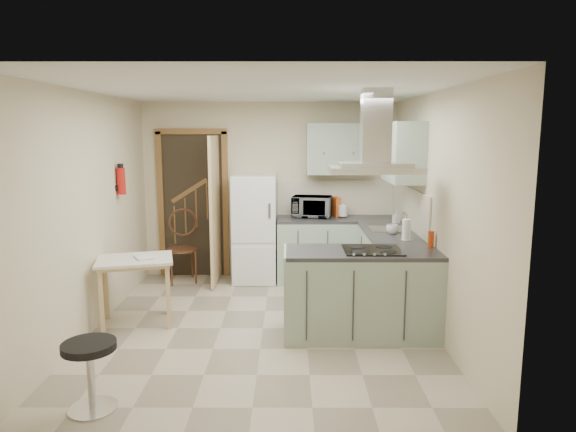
{
  "coord_description": "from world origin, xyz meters",
  "views": [
    {
      "loc": [
        0.28,
        -5.24,
        2.09
      ],
      "look_at": [
        0.27,
        0.45,
        1.15
      ],
      "focal_mm": 32.0,
      "sensor_mm": 36.0,
      "label": 1
    }
  ],
  "objects_px": {
    "fridge": "(255,228)",
    "bentwood_chair": "(182,250)",
    "microwave": "(312,207)",
    "drop_leaf_table": "(136,291)",
    "peninsula": "(362,293)",
    "extractor_hood": "(375,169)",
    "stool": "(91,376)"
  },
  "relations": [
    {
      "from": "peninsula",
      "to": "stool",
      "type": "bearing_deg",
      "value": -147.17
    },
    {
      "from": "fridge",
      "to": "microwave",
      "type": "distance_m",
      "value": 0.86
    },
    {
      "from": "bentwood_chair",
      "to": "stool",
      "type": "distance_m",
      "value": 3.36
    },
    {
      "from": "peninsula",
      "to": "drop_leaf_table",
      "type": "xyz_separation_m",
      "value": [
        -2.41,
        0.31,
        -0.08
      ]
    },
    {
      "from": "extractor_hood",
      "to": "microwave",
      "type": "relative_size",
      "value": 1.69
    },
    {
      "from": "peninsula",
      "to": "microwave",
      "type": "bearing_deg",
      "value": 101.64
    },
    {
      "from": "fridge",
      "to": "stool",
      "type": "xyz_separation_m",
      "value": [
        -1.02,
        -3.43,
        -0.48
      ]
    },
    {
      "from": "peninsula",
      "to": "extractor_hood",
      "type": "relative_size",
      "value": 1.72
    },
    {
      "from": "fridge",
      "to": "stool",
      "type": "distance_m",
      "value": 3.61
    },
    {
      "from": "fridge",
      "to": "microwave",
      "type": "relative_size",
      "value": 2.82
    },
    {
      "from": "extractor_hood",
      "to": "bentwood_chair",
      "type": "bearing_deg",
      "value": 140.8
    },
    {
      "from": "peninsula",
      "to": "drop_leaf_table",
      "type": "bearing_deg",
      "value": 172.69
    },
    {
      "from": "bentwood_chair",
      "to": "stool",
      "type": "height_order",
      "value": "bentwood_chair"
    },
    {
      "from": "extractor_hood",
      "to": "microwave",
      "type": "xyz_separation_m",
      "value": [
        -0.52,
        2.06,
        -0.67
      ]
    },
    {
      "from": "extractor_hood",
      "to": "stool",
      "type": "relative_size",
      "value": 1.67
    },
    {
      "from": "peninsula",
      "to": "microwave",
      "type": "xyz_separation_m",
      "value": [
        -0.42,
        2.06,
        0.6
      ]
    },
    {
      "from": "peninsula",
      "to": "fridge",
      "type": "bearing_deg",
      "value": 121.74
    },
    {
      "from": "microwave",
      "to": "fridge",
      "type": "bearing_deg",
      "value": -163.48
    },
    {
      "from": "fridge",
      "to": "peninsula",
      "type": "xyz_separation_m",
      "value": [
        1.22,
        -1.98,
        -0.3
      ]
    },
    {
      "from": "fridge",
      "to": "drop_leaf_table",
      "type": "bearing_deg",
      "value": -125.35
    },
    {
      "from": "fridge",
      "to": "drop_leaf_table",
      "type": "relative_size",
      "value": 1.9
    },
    {
      "from": "peninsula",
      "to": "bentwood_chair",
      "type": "distance_m",
      "value": 2.95
    },
    {
      "from": "peninsula",
      "to": "extractor_hood",
      "type": "bearing_deg",
      "value": 0.0
    },
    {
      "from": "drop_leaf_table",
      "to": "peninsula",
      "type": "bearing_deg",
      "value": -21.41
    },
    {
      "from": "peninsula",
      "to": "drop_leaf_table",
      "type": "relative_size",
      "value": 1.96
    },
    {
      "from": "drop_leaf_table",
      "to": "stool",
      "type": "distance_m",
      "value": 1.77
    },
    {
      "from": "stool",
      "to": "bentwood_chair",
      "type": "bearing_deg",
      "value": 90.03
    },
    {
      "from": "bentwood_chair",
      "to": "microwave",
      "type": "distance_m",
      "value": 1.92
    },
    {
      "from": "bentwood_chair",
      "to": "stool",
      "type": "bearing_deg",
      "value": -109.04
    },
    {
      "from": "fridge",
      "to": "bentwood_chair",
      "type": "relative_size",
      "value": 1.62
    },
    {
      "from": "fridge",
      "to": "drop_leaf_table",
      "type": "distance_m",
      "value": 2.08
    },
    {
      "from": "bentwood_chair",
      "to": "microwave",
      "type": "relative_size",
      "value": 1.74
    }
  ]
}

